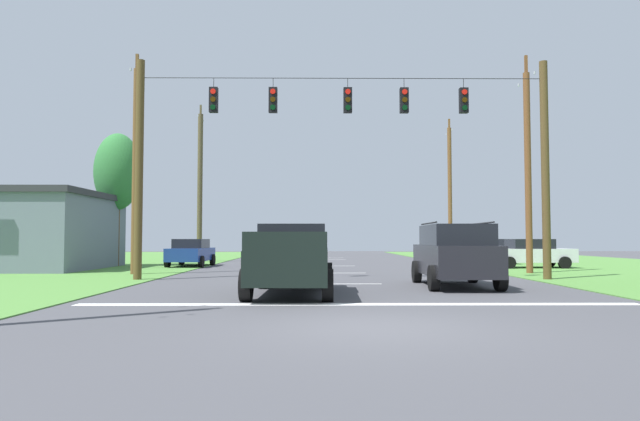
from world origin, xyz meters
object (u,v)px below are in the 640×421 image
at_px(utility_pole_far_left, 200,186).
at_px(roadside_store, 7,231).
at_px(distant_car_crossing_white, 490,251).
at_px(distant_car_oncoming, 191,252).
at_px(overhead_signal_span, 342,155).
at_px(utility_pole_mid_right, 528,168).
at_px(suv_black, 455,253).
at_px(distant_car_far_parked, 530,253).
at_px(utility_pole_far_right, 450,192).
at_px(pickup_truck, 292,259).
at_px(utility_pole_mid_left, 135,167).
at_px(tree_roadside_right, 118,172).

height_order(utility_pole_far_left, roadside_store, utility_pole_far_left).
relative_size(distant_car_crossing_white, distant_car_oncoming, 1.01).
bearing_deg(overhead_signal_span, utility_pole_mid_right, 24.10).
bearing_deg(suv_black, distant_car_far_parked, 59.15).
bearing_deg(utility_pole_mid_right, roadside_store, 171.68).
bearing_deg(distant_car_oncoming, utility_pole_far_right, 22.43).
height_order(distant_car_far_parked, roadside_store, roadside_store).
distance_m(distant_car_oncoming, utility_pole_far_left, 7.53).
distance_m(pickup_truck, distant_car_far_parked, 18.03).
distance_m(distant_car_far_parked, utility_pole_far_right, 9.71).
xyz_separation_m(pickup_truck, roadside_store, (-14.82, 12.65, 0.98)).
relative_size(utility_pole_mid_right, utility_pole_far_right, 1.00).
relative_size(distant_car_far_parked, utility_pole_mid_left, 0.45).
distance_m(utility_pole_far_right, utility_pole_far_left, 16.83).
distance_m(suv_black, utility_pole_mid_right, 9.05).
height_order(pickup_truck, roadside_store, roadside_store).
height_order(distant_car_far_parked, tree_roadside_right, tree_roadside_right).
bearing_deg(distant_car_crossing_white, roadside_store, -165.83).
distance_m(utility_pole_mid_right, utility_pole_mid_left, 17.19).
distance_m(overhead_signal_span, distant_car_oncoming, 13.60).
bearing_deg(utility_pole_mid_right, suv_black, -126.65).
bearing_deg(distant_car_far_parked, roadside_store, -178.01).
bearing_deg(utility_pole_mid_right, utility_pole_far_right, 91.29).
distance_m(distant_car_oncoming, utility_pole_mid_left, 8.19).
xyz_separation_m(pickup_truck, distant_car_far_parked, (11.86, 13.58, -0.18)).
bearing_deg(distant_car_far_parked, distant_car_oncoming, 173.59).
distance_m(pickup_truck, utility_pole_mid_right, 14.03).
bearing_deg(distant_car_oncoming, roadside_store, -161.05).
bearing_deg(suv_black, overhead_signal_span, 140.20).
xyz_separation_m(overhead_signal_span, utility_pole_mid_right, (8.42, 3.77, -0.03)).
relative_size(utility_pole_mid_right, utility_pole_mid_left, 1.02).
xyz_separation_m(suv_black, distant_car_oncoming, (-11.36, 13.26, -0.27)).
bearing_deg(distant_car_far_parked, utility_pole_mid_left, -164.79).
relative_size(pickup_truck, utility_pole_mid_left, 0.57).
relative_size(pickup_truck, distant_car_oncoming, 1.25).
height_order(distant_car_crossing_white, utility_pole_far_left, utility_pole_far_left).
xyz_separation_m(tree_roadside_right, roadside_store, (-4.50, -2.88, -3.27)).
bearing_deg(distant_car_crossing_white, suv_black, -110.64).
xyz_separation_m(utility_pole_far_right, roadside_store, (-24.62, -9.57, -2.77)).
height_order(distant_car_far_parked, utility_pole_mid_left, utility_pole_mid_left).
relative_size(distant_car_crossing_white, utility_pole_far_left, 0.42).
bearing_deg(utility_pole_mid_left, suv_black, -26.45).
height_order(utility_pole_mid_left, tree_roadside_right, utility_pole_mid_left).
distance_m(distant_car_oncoming, roadside_store, 9.18).
relative_size(pickup_truck, roadside_store, 0.57).
bearing_deg(distant_car_far_parked, distant_car_crossing_white, 93.20).
bearing_deg(tree_roadside_right, overhead_signal_span, -40.63).
relative_size(overhead_signal_span, utility_pole_far_right, 1.60).
bearing_deg(utility_pole_mid_left, utility_pole_far_right, 39.23).
bearing_deg(suv_black, roadside_store, 152.70).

